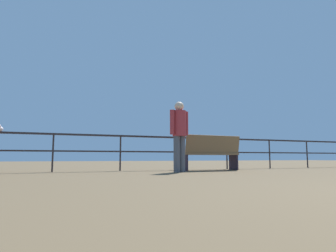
# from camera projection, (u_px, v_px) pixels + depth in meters

# --- Properties ---
(pier_railing) EXTENTS (22.40, 0.05, 0.98)m
(pier_railing) POSITION_uv_depth(u_px,v_px,m) (203.00, 146.00, 8.67)
(pier_railing) COLOR #2B2426
(pier_railing) RESTS_ON ground_plane
(bench_near_left) EXTENTS (1.74, 0.66, 0.98)m
(bench_near_left) POSITION_uv_depth(u_px,v_px,m) (211.00, 151.00, 7.91)
(bench_near_left) COLOR brown
(bench_near_left) RESTS_ON ground_plane
(person_by_bench) EXTENTS (0.55, 0.34, 1.77)m
(person_by_bench) POSITION_uv_depth(u_px,v_px,m) (179.00, 131.00, 7.03)
(person_by_bench) COLOR #4A4D56
(person_by_bench) RESTS_ON ground_plane
(seagull_on_rail) EXTENTS (0.16, 0.36, 0.17)m
(seagull_on_rail) POSITION_uv_depth(u_px,v_px,m) (0.00, 128.00, 6.68)
(seagull_on_rail) COLOR silver
(seagull_on_rail) RESTS_ON pier_railing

